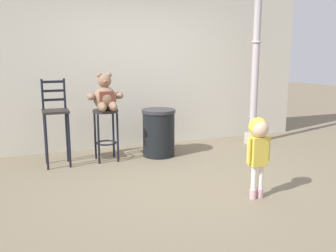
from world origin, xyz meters
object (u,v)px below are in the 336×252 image
(trash_bin, at_px, (159,133))
(bar_chair_empty, at_px, (56,117))
(bar_stool_with_teddy, at_px, (106,125))
(teddy_bear, at_px, (105,97))
(child_walking, at_px, (259,140))
(lamppost, at_px, (255,74))

(trash_bin, distance_m, bar_chair_empty, 1.58)
(bar_stool_with_teddy, height_order, teddy_bear, teddy_bear)
(child_walking, xyz_separation_m, lamppost, (1.41, 2.24, 0.58))
(bar_stool_with_teddy, relative_size, lamppost, 0.25)
(child_walking, bearing_deg, trash_bin, 150.77)
(teddy_bear, height_order, lamppost, lamppost)
(child_walking, height_order, trash_bin, child_walking)
(bar_stool_with_teddy, relative_size, bar_chair_empty, 0.63)
(bar_stool_with_teddy, xyz_separation_m, trash_bin, (0.83, -0.03, -0.18))
(child_walking, relative_size, bar_chair_empty, 0.74)
(lamppost, bearing_deg, trash_bin, -174.45)
(trash_bin, distance_m, lamppost, 2.07)
(trash_bin, height_order, lamppost, lamppost)
(child_walking, bearing_deg, bar_stool_with_teddy, 169.97)
(teddy_bear, distance_m, trash_bin, 1.03)
(bar_stool_with_teddy, distance_m, bar_chair_empty, 0.73)
(child_walking, bearing_deg, teddy_bear, 170.32)
(trash_bin, xyz_separation_m, bar_chair_empty, (-1.55, 0.04, 0.33))
(child_walking, distance_m, trash_bin, 2.12)
(trash_bin, bearing_deg, bar_chair_empty, 178.50)
(teddy_bear, bearing_deg, bar_chair_empty, 176.88)
(bar_stool_with_teddy, distance_m, teddy_bear, 0.43)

